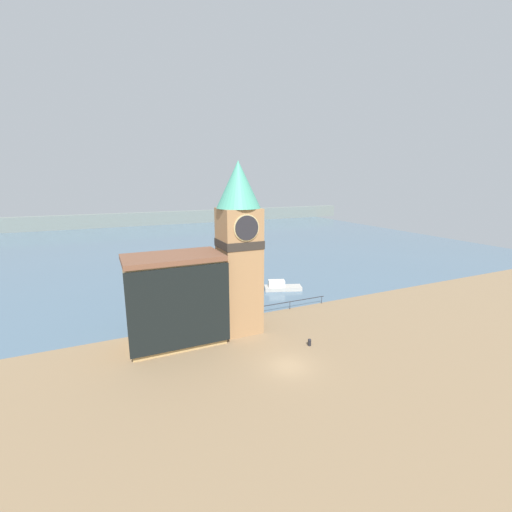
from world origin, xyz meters
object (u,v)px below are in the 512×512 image
(clock_tower, at_px, (239,244))
(mooring_bollard_near, at_px, (309,342))
(pier_building, at_px, (175,300))
(boat_near, at_px, (281,286))

(clock_tower, xyz_separation_m, mooring_bollard_near, (5.15, -6.85, -9.75))
(clock_tower, height_order, pier_building, clock_tower)
(clock_tower, relative_size, mooring_bollard_near, 24.39)
(pier_building, height_order, boat_near, pier_building)
(clock_tower, bearing_deg, mooring_bollard_near, -53.05)
(clock_tower, relative_size, boat_near, 3.08)
(pier_building, distance_m, mooring_bollard_near, 14.89)
(boat_near, distance_m, mooring_bollard_near, 18.94)
(boat_near, relative_size, mooring_bollard_near, 7.91)
(pier_building, xyz_separation_m, boat_near, (18.90, 11.14, -4.27))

